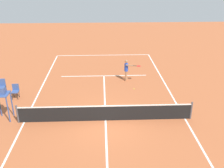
{
  "coord_description": "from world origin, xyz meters",
  "views": [
    {
      "loc": [
        0.16,
        12.67,
        7.86
      ],
      "look_at": [
        -0.51,
        -3.32,
        0.8
      ],
      "focal_mm": 41.57,
      "sensor_mm": 36.0,
      "label": 1
    }
  ],
  "objects_px": {
    "player_serving": "(127,68)",
    "umpire_chair": "(1,94)",
    "courtside_chair_mid": "(15,90)",
    "tennis_ball": "(134,89)"
  },
  "relations": [
    {
      "from": "player_serving",
      "to": "umpire_chair",
      "type": "distance_m",
      "value": 9.21
    },
    {
      "from": "player_serving",
      "to": "umpire_chair",
      "type": "xyz_separation_m",
      "value": [
        7.48,
        5.33,
        0.62
      ]
    },
    {
      "from": "player_serving",
      "to": "courtside_chair_mid",
      "type": "xyz_separation_m",
      "value": [
        7.67,
        2.65,
        -0.46
      ]
    },
    {
      "from": "player_serving",
      "to": "tennis_ball",
      "type": "relative_size",
      "value": 24.52
    },
    {
      "from": "player_serving",
      "to": "tennis_ball",
      "type": "height_order",
      "value": "player_serving"
    },
    {
      "from": "player_serving",
      "to": "courtside_chair_mid",
      "type": "distance_m",
      "value": 8.13
    },
    {
      "from": "player_serving",
      "to": "tennis_ball",
      "type": "distance_m",
      "value": 1.93
    },
    {
      "from": "player_serving",
      "to": "courtside_chair_mid",
      "type": "relative_size",
      "value": 1.75
    },
    {
      "from": "player_serving",
      "to": "umpire_chair",
      "type": "height_order",
      "value": "umpire_chair"
    },
    {
      "from": "tennis_ball",
      "to": "umpire_chair",
      "type": "height_order",
      "value": "umpire_chair"
    }
  ]
}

